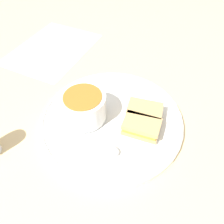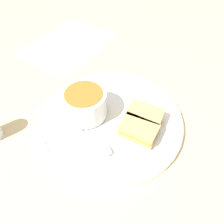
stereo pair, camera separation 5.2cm
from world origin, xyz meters
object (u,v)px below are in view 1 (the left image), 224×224
object	(u,v)px
soup_bowl	(84,107)
sandwich_half_far	(144,112)
spoon	(108,148)
sandwich_half_near	(141,127)

from	to	relation	value
soup_bowl	sandwich_half_far	world-z (taller)	soup_bowl
soup_bowl	spoon	bearing A→B (deg)	173.96
spoon	soup_bowl	bearing A→B (deg)	154.93
spoon	sandwich_half_near	size ratio (longest dim) A/B	1.21
sandwich_half_far	soup_bowl	bearing A→B (deg)	53.04
sandwich_half_near	sandwich_half_far	distance (m)	0.05
soup_bowl	sandwich_half_far	bearing A→B (deg)	-126.96
soup_bowl	spoon	distance (m)	0.11
soup_bowl	sandwich_half_far	xyz separation A→B (m)	(-0.09, -0.12, -0.02)
soup_bowl	sandwich_half_near	distance (m)	0.14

